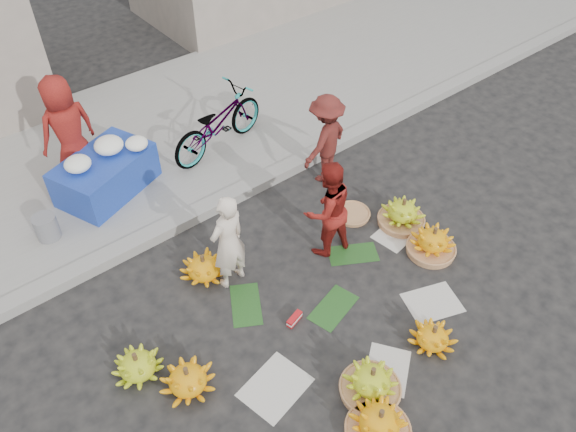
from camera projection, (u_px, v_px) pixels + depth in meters
ground at (328, 294)px, 6.95m from camera, size 80.00×80.00×0.00m
curb at (228, 198)px, 8.16m from camera, size 40.00×0.25×0.15m
sidewalk at (157, 134)px, 9.36m from camera, size 40.00×4.00×0.12m
newspaper_scatter at (374, 336)px, 6.50m from camera, size 3.20×1.80×0.00m
banana_leaves at (312, 288)px, 7.02m from camera, size 2.00×1.00×0.00m
banana_bunch_0 at (188, 379)px, 5.92m from camera, size 0.67×0.67×0.36m
banana_bunch_1 at (371, 382)px, 5.85m from camera, size 0.64×0.64×0.44m
banana_bunch_2 at (379, 424)px, 5.52m from camera, size 0.75×0.75×0.45m
banana_bunch_3 at (433, 337)px, 6.33m from camera, size 0.60×0.60×0.32m
banana_bunch_4 at (433, 242)px, 7.34m from camera, size 0.64×0.64×0.44m
banana_bunch_5 at (402, 213)px, 7.75m from camera, size 0.71×0.71×0.44m
banana_bunch_6 at (137, 365)px, 6.05m from camera, size 0.73×0.73×0.35m
banana_bunch_7 at (204, 267)px, 7.06m from camera, size 0.75×0.75×0.36m
basket_spare at (352, 214)px, 7.97m from camera, size 0.51×0.51×0.06m
incense_stack at (294, 319)px, 6.61m from camera, size 0.24×0.13×0.09m
vendor_cream at (228, 242)px, 6.65m from camera, size 0.55×0.41×1.37m
vendor_red at (327, 210)px, 7.05m from camera, size 0.74×0.61×1.40m
man_striped at (326, 139)px, 8.14m from camera, size 1.02×0.75×1.41m
flower_table at (106, 172)px, 8.00m from camera, size 1.58×1.30×0.79m
grey_bucket at (47, 227)px, 7.40m from camera, size 0.31×0.31×0.35m
flower_vendor at (68, 130)px, 7.89m from camera, size 0.87×0.62×1.65m
bicycle at (218, 123)px, 8.64m from camera, size 1.00×1.92×0.96m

